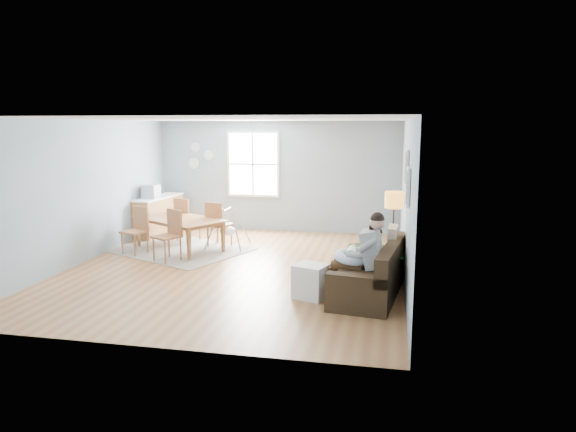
% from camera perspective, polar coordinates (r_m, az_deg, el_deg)
% --- Properties ---
extents(room, '(8.40, 9.40, 3.90)m').
position_cam_1_polar(room, '(9.20, -5.98, 8.91)').
color(room, '#935B34').
extents(window, '(1.32, 0.08, 1.62)m').
position_cam_1_polar(window, '(12.73, -3.89, 5.77)').
color(window, white).
rests_on(window, room).
extents(pictures, '(0.05, 1.34, 0.74)m').
position_cam_1_polar(pictures, '(7.78, 13.10, 4.29)').
color(pictures, white).
rests_on(pictures, room).
extents(wall_plates, '(0.67, 0.02, 0.66)m').
position_cam_1_polar(wall_plates, '(13.16, -9.84, 6.57)').
color(wall_plates, '#A3B9C3').
rests_on(wall_plates, room).
extents(sofa, '(1.15, 2.13, 0.82)m').
position_cam_1_polar(sofa, '(8.10, 9.39, -6.62)').
color(sofa, black).
rests_on(sofa, room).
extents(green_throw, '(0.97, 0.84, 0.04)m').
position_cam_1_polar(green_throw, '(8.70, 9.72, -3.88)').
color(green_throw, '#124F1B').
rests_on(green_throw, sofa).
extents(beige_pillow, '(0.17, 0.50, 0.49)m').
position_cam_1_polar(beige_pillow, '(8.46, 11.53, -2.76)').
color(beige_pillow, tan).
rests_on(beige_pillow, sofa).
extents(father, '(0.99, 0.49, 1.35)m').
position_cam_1_polar(father, '(7.73, 8.17, -4.12)').
color(father, '#99999C').
rests_on(father, sofa).
extents(nursing_pillow, '(0.61, 0.60, 0.22)m').
position_cam_1_polar(nursing_pillow, '(7.78, 7.04, -4.60)').
color(nursing_pillow, '#CBE7FF').
rests_on(nursing_pillow, father).
extents(infant, '(0.14, 0.38, 0.14)m').
position_cam_1_polar(infant, '(7.79, 7.10, -3.87)').
color(infant, white).
rests_on(infant, nursing_pillow).
extents(toddler, '(0.54, 0.31, 0.82)m').
position_cam_1_polar(toddler, '(8.19, 9.19, -3.49)').
color(toddler, white).
rests_on(toddler, sofa).
extents(floor_lamp, '(0.31, 0.31, 1.52)m').
position_cam_1_polar(floor_lamp, '(8.61, 11.69, 0.93)').
color(floor_lamp, black).
rests_on(floor_lamp, room).
extents(storage_cube, '(0.57, 0.54, 0.52)m').
position_cam_1_polar(storage_cube, '(7.86, 2.49, -7.25)').
color(storage_cube, white).
rests_on(storage_cube, room).
extents(rug, '(3.25, 2.92, 0.01)m').
position_cam_1_polar(rug, '(11.08, -12.02, -3.68)').
color(rug, gray).
rests_on(rug, room).
extents(dining_table, '(2.21, 1.89, 0.68)m').
position_cam_1_polar(dining_table, '(11.01, -12.08, -2.00)').
color(dining_table, brown).
rests_on(dining_table, rug).
extents(chair_sw, '(0.55, 0.55, 0.96)m').
position_cam_1_polar(chair_sw, '(10.91, -16.39, -1.17)').
color(chair_sw, brown).
rests_on(chair_sw, rug).
extents(chair_se, '(0.61, 0.61, 0.99)m').
position_cam_1_polar(chair_se, '(10.18, -12.95, -1.69)').
color(chair_se, brown).
rests_on(chair_se, rug).
extents(chair_nw, '(0.57, 0.57, 0.99)m').
position_cam_1_polar(chair_nw, '(11.75, -11.36, -0.08)').
color(chair_nw, brown).
rests_on(chair_nw, rug).
extents(chair_ne, '(0.55, 0.55, 0.99)m').
position_cam_1_polar(chair_ne, '(11.08, -7.91, -0.59)').
color(chair_ne, brown).
rests_on(chair_ne, rug).
extents(counter, '(0.66, 1.68, 0.92)m').
position_cam_1_polar(counter, '(12.70, -14.16, 0.09)').
color(counter, brown).
rests_on(counter, room).
extents(monitor, '(0.36, 0.34, 0.32)m').
position_cam_1_polar(monitor, '(12.34, -14.99, 2.64)').
color(monitor, '#A1A2A6').
rests_on(monitor, counter).
extents(baby_swing, '(0.83, 0.85, 0.83)m').
position_cam_1_polar(baby_swing, '(11.10, -6.72, -1.55)').
color(baby_swing, '#A1A2A6').
rests_on(baby_swing, room).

